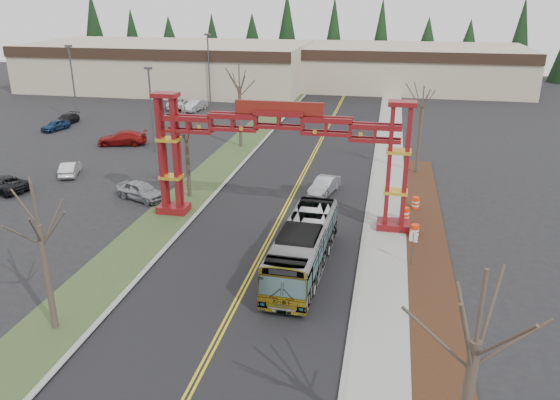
% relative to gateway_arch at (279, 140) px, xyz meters
% --- Properties ---
extents(ground, '(200.00, 200.00, 0.00)m').
position_rel_gateway_arch_xyz_m(ground, '(-0.00, -18.00, -5.98)').
color(ground, black).
rests_on(ground, ground).
extents(road, '(12.00, 110.00, 0.02)m').
position_rel_gateway_arch_xyz_m(road, '(-0.00, 7.00, -5.97)').
color(road, black).
rests_on(road, ground).
extents(lane_line_left, '(0.12, 100.00, 0.01)m').
position_rel_gateway_arch_xyz_m(lane_line_left, '(-0.12, 7.00, -5.96)').
color(lane_line_left, gold).
rests_on(lane_line_left, road).
extents(lane_line_right, '(0.12, 100.00, 0.01)m').
position_rel_gateway_arch_xyz_m(lane_line_right, '(0.12, 7.00, -5.96)').
color(lane_line_right, gold).
rests_on(lane_line_right, road).
extents(curb_right, '(0.30, 110.00, 0.15)m').
position_rel_gateway_arch_xyz_m(curb_right, '(6.15, 7.00, -5.91)').
color(curb_right, gray).
rests_on(curb_right, ground).
extents(sidewalk_right, '(2.60, 110.00, 0.14)m').
position_rel_gateway_arch_xyz_m(sidewalk_right, '(7.60, 7.00, -5.91)').
color(sidewalk_right, gray).
rests_on(sidewalk_right, ground).
extents(landscape_strip, '(2.60, 50.00, 0.12)m').
position_rel_gateway_arch_xyz_m(landscape_strip, '(10.20, -8.00, -5.92)').
color(landscape_strip, black).
rests_on(landscape_strip, ground).
extents(grass_median, '(4.00, 110.00, 0.08)m').
position_rel_gateway_arch_xyz_m(grass_median, '(-8.00, 7.00, -5.94)').
color(grass_median, '#354B25').
rests_on(grass_median, ground).
extents(curb_left, '(0.30, 110.00, 0.15)m').
position_rel_gateway_arch_xyz_m(curb_left, '(-6.15, 7.00, -5.91)').
color(curb_left, gray).
rests_on(curb_left, ground).
extents(gateway_arch, '(18.20, 1.60, 8.90)m').
position_rel_gateway_arch_xyz_m(gateway_arch, '(0.00, 0.00, 0.00)').
color(gateway_arch, maroon).
rests_on(gateway_arch, ground).
extents(retail_building_west, '(46.00, 22.30, 7.50)m').
position_rel_gateway_arch_xyz_m(retail_building_west, '(-30.00, 53.96, -2.22)').
color(retail_building_west, '#BBAF8F').
rests_on(retail_building_west, ground).
extents(retail_building_east, '(38.00, 20.30, 7.00)m').
position_rel_gateway_arch_xyz_m(retail_building_east, '(10.00, 61.95, -2.47)').
color(retail_building_east, '#BBAF8F').
rests_on(retail_building_east, ground).
extents(conifer_treeline, '(116.10, 5.60, 13.00)m').
position_rel_gateway_arch_xyz_m(conifer_treeline, '(0.25, 74.00, 0.50)').
color(conifer_treeline, black).
rests_on(conifer_treeline, ground).
extents(transit_bus, '(2.95, 10.78, 2.98)m').
position_rel_gateway_arch_xyz_m(transit_bus, '(2.86, -7.04, -4.49)').
color(transit_bus, '#9E9FA5').
rests_on(transit_bus, ground).
extents(silver_sedan, '(2.36, 4.30, 1.34)m').
position_rel_gateway_arch_xyz_m(silver_sedan, '(2.47, 6.33, -5.31)').
color(silver_sedan, '#A5A8AD').
rests_on(silver_sedan, ground).
extents(parked_car_near_a, '(4.71, 3.30, 1.49)m').
position_rel_gateway_arch_xyz_m(parked_car_near_a, '(-11.52, 2.11, -5.24)').
color(parked_car_near_a, '#999CA0').
rests_on(parked_car_near_a, ground).
extents(parked_car_near_b, '(2.52, 3.97, 1.24)m').
position_rel_gateway_arch_xyz_m(parked_car_near_b, '(-20.43, 6.58, -5.36)').
color(parked_car_near_b, silver).
rests_on(parked_car_near_b, ground).
extents(parked_car_near_c, '(5.29, 3.66, 1.34)m').
position_rel_gateway_arch_xyz_m(parked_car_near_c, '(-23.58, 1.67, -5.31)').
color(parked_car_near_c, black).
rests_on(parked_car_near_c, ground).
extents(parked_car_mid_a, '(5.52, 3.35, 1.49)m').
position_rel_gateway_arch_xyz_m(parked_car_mid_a, '(-20.69, 17.21, -5.24)').
color(parked_car_mid_a, maroon).
rests_on(parked_car_mid_a, ground).
extents(parked_car_mid_b, '(2.33, 3.94, 1.26)m').
position_rel_gateway_arch_xyz_m(parked_car_mid_b, '(-31.53, 21.76, -5.35)').
color(parked_car_mid_b, navy).
rests_on(parked_car_mid_b, ground).
extents(parked_car_far_a, '(2.43, 4.76, 1.49)m').
position_rel_gateway_arch_xyz_m(parked_car_far_a, '(-19.22, 36.07, -5.24)').
color(parked_car_far_a, '#BABDC3').
rests_on(parked_car_far_a, ground).
extents(parked_car_far_b, '(3.98, 6.02, 1.54)m').
position_rel_gateway_arch_xyz_m(parked_car_far_b, '(-22.40, 37.32, -5.21)').
color(parked_car_far_b, white).
rests_on(parked_car_far_b, ground).
extents(parked_car_far_c, '(1.76, 4.23, 1.22)m').
position_rel_gateway_arch_xyz_m(parked_car_far_c, '(-32.14, 25.06, -5.37)').
color(parked_car_far_c, black).
rests_on(parked_car_far_c, ground).
extents(bare_tree_median_near, '(3.12, 3.12, 7.53)m').
position_rel_gateway_arch_xyz_m(bare_tree_median_near, '(-8.00, -15.30, -0.55)').
color(bare_tree_median_near, '#382D26').
rests_on(bare_tree_median_near, ground).
extents(bare_tree_median_mid, '(3.13, 3.13, 7.31)m').
position_rel_gateway_arch_xyz_m(bare_tree_median_mid, '(-8.00, 3.40, -0.76)').
color(bare_tree_median_mid, '#382D26').
rests_on(bare_tree_median_mid, ground).
extents(bare_tree_median_far, '(3.43, 3.43, 8.62)m').
position_rel_gateway_arch_xyz_m(bare_tree_median_far, '(-8.00, 18.96, 0.33)').
color(bare_tree_median_far, '#382D26').
rests_on(bare_tree_median_far, ground).
extents(bare_tree_right_near, '(3.42, 3.42, 8.56)m').
position_rel_gateway_arch_xyz_m(bare_tree_right_near, '(10.00, -21.85, 0.28)').
color(bare_tree_right_near, '#382D26').
rests_on(bare_tree_right_near, ground).
extents(bare_tree_right_far, '(3.00, 3.00, 7.86)m').
position_rel_gateway_arch_xyz_m(bare_tree_right_far, '(10.00, 13.30, -0.15)').
color(bare_tree_right_far, '#382D26').
rests_on(bare_tree_right_far, ground).
extents(light_pole_near, '(0.74, 0.37, 8.56)m').
position_rel_gateway_arch_xyz_m(light_pole_near, '(-16.20, 15.41, -1.03)').
color(light_pole_near, '#3F3F44').
rests_on(light_pole_near, ground).
extents(light_pole_mid, '(0.82, 0.41, 9.41)m').
position_rel_gateway_arch_xyz_m(light_pole_mid, '(-31.61, 26.79, -0.54)').
color(light_pole_mid, '#3F3F44').
rests_on(light_pole_mid, ground).
extents(light_pole_far, '(0.86, 0.43, 9.87)m').
position_rel_gateway_arch_xyz_m(light_pole_far, '(-19.17, 42.55, -0.27)').
color(light_pole_far, '#3F3F44').
rests_on(light_pole_far, ground).
extents(street_sign, '(0.48, 0.22, 2.22)m').
position_rel_gateway_arch_xyz_m(street_sign, '(9.13, -5.26, -4.39)').
color(street_sign, '#3F3F44').
rests_on(street_sign, ground).
extents(barrel_south, '(0.56, 0.56, 1.04)m').
position_rel_gateway_arch_xyz_m(barrel_south, '(9.41, -1.29, -5.46)').
color(barrel_south, red).
rests_on(barrel_south, ground).
extents(barrel_mid, '(0.60, 0.60, 1.11)m').
position_rel_gateway_arch_xyz_m(barrel_mid, '(8.82, 1.56, -5.43)').
color(barrel_mid, red).
rests_on(barrel_mid, ground).
extents(barrel_north, '(0.54, 0.54, 0.99)m').
position_rel_gateway_arch_xyz_m(barrel_north, '(9.64, 4.16, -5.49)').
color(barrel_north, red).
rests_on(barrel_north, ground).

